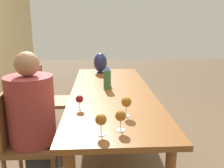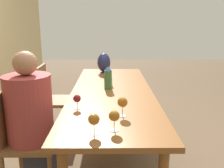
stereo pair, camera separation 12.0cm
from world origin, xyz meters
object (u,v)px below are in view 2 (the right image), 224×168
object	(u,v)px
wine_glass_1	(114,116)
wine_glass_3	(77,99)
person_near	(32,120)
wine_glass_2	(94,120)
chair_near	(23,137)
water_bottle	(108,78)
chair_far	(53,97)
water_tumbler	(109,81)
wine_glass_0	(122,103)
vase	(104,63)

from	to	relation	value
wine_glass_1	wine_glass_3	bearing A→B (deg)	35.15
wine_glass_3	person_near	bearing A→B (deg)	96.17
wine_glass_2	chair_near	bearing A→B (deg)	54.85
water_bottle	chair_far	xyz separation A→B (m)	(0.45, 0.72, -0.36)
water_tumbler	wine_glass_0	world-z (taller)	wine_glass_0
vase	person_near	xyz separation A→B (m)	(-1.55, 0.57, -0.23)
water_bottle	chair_far	bearing A→B (deg)	57.95
wine_glass_1	chair_near	world-z (taller)	chair_near
vase	chair_near	size ratio (longest dim) A/B	0.31
water_tumbler	wine_glass_2	size ratio (longest dim) A/B	0.70
wine_glass_3	chair_far	xyz separation A→B (m)	(1.09, 0.47, -0.33)
water_bottle	water_tumbler	bearing A→B (deg)	-3.80
chair_near	chair_far	xyz separation A→B (m)	(1.13, 0.00, 0.00)
wine_glass_2	person_near	bearing A→B (deg)	50.92
wine_glass_3	vase	bearing A→B (deg)	-7.23
wine_glass_1	wine_glass_3	size ratio (longest dim) A/B	1.16
wine_glass_3	wine_glass_1	bearing A→B (deg)	-144.85
wine_glass_1	wine_glass_3	distance (m)	0.53
wine_glass_0	chair_near	world-z (taller)	chair_near
wine_glass_3	chair_near	bearing A→B (deg)	95.05
person_near	chair_near	bearing A→B (deg)	90.00
wine_glass_0	wine_glass_1	world-z (taller)	wine_glass_0
vase	chair_near	world-z (taller)	vase
water_bottle	wine_glass_2	distance (m)	1.13
water_tumbler	chair_far	bearing A→B (deg)	66.59
person_near	chair_far	bearing A→B (deg)	4.31
wine_glass_0	wine_glass_2	distance (m)	0.38
water_bottle	wine_glass_0	bearing A→B (deg)	-171.61
wine_glass_3	chair_near	size ratio (longest dim) A/B	0.14
chair_near	person_near	world-z (taller)	person_near
wine_glass_3	wine_glass_2	bearing A→B (deg)	-160.57
wine_glass_0	person_near	world-z (taller)	person_near
wine_glass_0	chair_near	bearing A→B (deg)	81.25
vase	wine_glass_0	bearing A→B (deg)	-173.70
wine_glass_3	chair_far	bearing A→B (deg)	23.18
vase	chair_near	xyz separation A→B (m)	(-1.55, 0.66, -0.39)
water_tumbler	person_near	size ratio (longest dim) A/B	0.08
wine_glass_0	wine_glass_1	distance (m)	0.27
water_bottle	wine_glass_2	world-z (taller)	water_bottle
person_near	water_bottle	bearing A→B (deg)	-43.24
wine_glass_0	person_near	bearing A→B (deg)	80.28
wine_glass_1	wine_glass_3	xyz separation A→B (m)	(0.44, 0.31, -0.02)
wine_glass_3	person_near	size ratio (longest dim) A/B	0.10
wine_glass_2	wine_glass_3	distance (m)	0.52
wine_glass_0	chair_near	size ratio (longest dim) A/B	0.17
wine_glass_3	water_bottle	bearing A→B (deg)	-21.92
chair_far	wine_glass_0	bearing A→B (deg)	-146.25
vase	wine_glass_1	size ratio (longest dim) A/B	1.98
vase	chair_far	world-z (taller)	vase
water_tumbler	wine_glass_2	world-z (taller)	wine_glass_2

